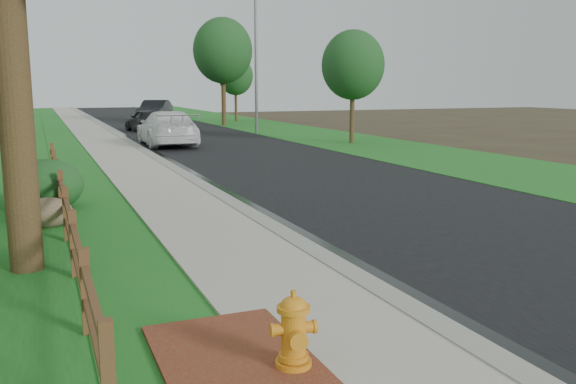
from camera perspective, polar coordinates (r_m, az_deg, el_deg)
name	(u,v)px	position (r m, az deg, el deg)	size (l,w,h in m)	color
ground	(367,307)	(8.53, 7.37, -10.61)	(120.00, 120.00, 0.00)	#34271C
road	(172,129)	(42.89, -10.79, 5.79)	(8.00, 90.00, 0.02)	black
curb	(109,130)	(42.25, -16.40, 5.57)	(0.40, 90.00, 0.12)	gray
wet_gutter	(115,131)	(42.29, -15.92, 5.54)	(0.50, 90.00, 0.00)	black
sidewalk	(89,131)	(42.13, -18.16, 5.46)	(2.20, 90.00, 0.10)	#AAA294
grass_strip	(58,132)	(42.04, -20.75, 5.27)	(1.60, 90.00, 0.06)	#1B6120
verge_far	(266,127)	(44.79, -2.07, 6.14)	(6.00, 90.00, 0.04)	#1B6120
brick_patch	(235,360)	(6.84, -5.02, -15.43)	(1.60, 2.40, 0.11)	maroon
ranch_fence	(63,200)	(13.53, -20.28, -0.75)	(0.12, 16.92, 1.10)	#512E1B
fire_hydrant	(294,332)	(6.43, 0.53, -12.96)	(0.54, 0.44, 0.83)	#C78B17
white_suv	(167,128)	(31.14, -11.25, 5.88)	(2.41, 5.93, 1.72)	white
dark_car_mid	(147,120)	(40.90, -13.05, 6.57)	(1.75, 4.35, 1.48)	black
dark_car_far	(155,111)	(51.94, -12.33, 7.43)	(1.88, 5.40, 1.78)	black
streetlight	(253,52)	(38.26, -3.28, 12.92)	(2.02, 0.53, 8.79)	slate
boulder	(49,213)	(13.84, -21.49, -1.82)	(0.98, 0.74, 0.66)	brown
shrub_c	(46,185)	(15.65, -21.70, 0.58)	(1.74, 1.74, 1.26)	#17411E
tree_near_right	(353,65)	(31.79, 6.10, 11.72)	(3.21, 3.21, 5.78)	#372416
tree_mid_right	(223,51)	(46.17, -6.12, 13.01)	(4.37, 4.37, 7.92)	#372416
tree_far_right	(235,76)	(51.72, -4.94, 10.77)	(2.92, 2.92, 5.38)	#372416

